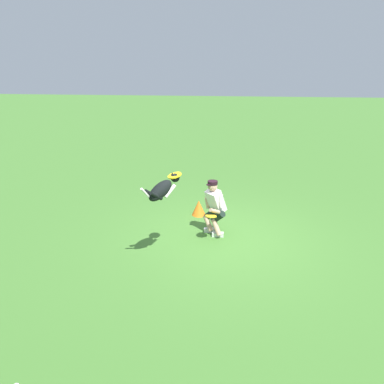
# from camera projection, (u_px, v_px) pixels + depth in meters

# --- Properties ---
(ground_plane) EXTENTS (60.00, 60.00, 0.00)m
(ground_plane) POSITION_uv_depth(u_px,v_px,m) (223.00, 239.00, 8.79)
(ground_plane) COLOR #42762E
(person) EXTENTS (0.57, 0.70, 1.29)m
(person) POSITION_uv_depth(u_px,v_px,m) (214.00, 206.00, 8.78)
(person) COLOR silver
(person) RESTS_ON ground_plane
(dog) EXTENTS (0.66, 0.82, 0.50)m
(dog) POSITION_uv_depth(u_px,v_px,m) (162.00, 189.00, 7.38)
(dog) COLOR black
(frisbee_flying) EXTENTS (0.32, 0.33, 0.13)m
(frisbee_flying) POSITION_uv_depth(u_px,v_px,m) (175.00, 175.00, 7.54)
(frisbee_flying) COLOR yellow
(frisbee_held) EXTENTS (0.28, 0.28, 0.08)m
(frisbee_held) POSITION_uv_depth(u_px,v_px,m) (211.00, 216.00, 8.46)
(frisbee_held) COLOR yellow
(frisbee_held) RESTS_ON person
(training_cone) EXTENTS (0.35, 0.35, 0.39)m
(training_cone) POSITION_uv_depth(u_px,v_px,m) (199.00, 208.00, 10.02)
(training_cone) COLOR orange
(training_cone) RESTS_ON ground_plane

